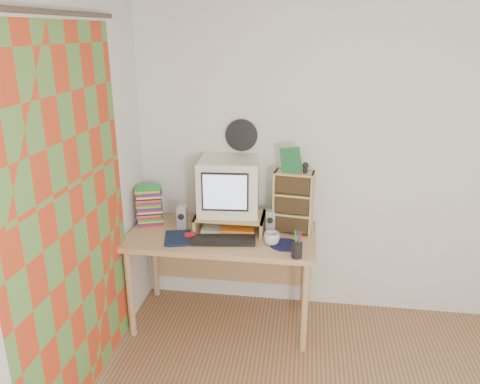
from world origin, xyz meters
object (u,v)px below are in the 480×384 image
(dvd_stack, at_px, (149,207))
(diary, at_px, (165,237))
(desk, at_px, (223,246))
(mug, at_px, (272,239))
(crt_monitor, at_px, (229,186))
(cd_rack, at_px, (293,202))
(keyboard, at_px, (224,240))

(dvd_stack, distance_m, diary, 0.37)
(desk, bearing_deg, mug, -26.34)
(crt_monitor, xyz_separation_m, cd_rack, (0.49, -0.03, -0.09))
(crt_monitor, distance_m, diary, 0.61)
(keyboard, distance_m, diary, 0.43)
(keyboard, bearing_deg, desk, 94.37)
(crt_monitor, height_order, diary, crt_monitor)
(keyboard, xyz_separation_m, cd_rack, (0.48, 0.26, 0.22))
(cd_rack, height_order, diary, cd_rack)
(desk, distance_m, mug, 0.47)
(cd_rack, relative_size, diary, 2.08)
(desk, xyz_separation_m, mug, (0.39, -0.19, 0.18))
(desk, height_order, dvd_stack, dvd_stack)
(dvd_stack, xyz_separation_m, cd_rack, (1.12, -0.00, 0.10))
(mug, bearing_deg, cd_rack, 60.67)
(crt_monitor, height_order, dvd_stack, crt_monitor)
(cd_rack, xyz_separation_m, mug, (-0.14, -0.24, -0.19))
(keyboard, height_order, cd_rack, cd_rack)
(dvd_stack, relative_size, cd_rack, 0.58)
(desk, xyz_separation_m, crt_monitor, (0.03, 0.09, 0.46))
(desk, distance_m, keyboard, 0.26)
(cd_rack, bearing_deg, mug, -111.53)
(keyboard, distance_m, dvd_stack, 0.70)
(crt_monitor, xyz_separation_m, diary, (-0.42, -0.32, -0.31))
(crt_monitor, relative_size, mug, 3.86)
(desk, relative_size, cd_rack, 2.96)
(cd_rack, bearing_deg, crt_monitor, -176.13)
(dvd_stack, bearing_deg, mug, -32.85)
(keyboard, bearing_deg, crt_monitor, 84.48)
(diary, bearing_deg, cd_rack, 3.29)
(crt_monitor, relative_size, diary, 1.93)
(desk, height_order, crt_monitor, crt_monitor)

